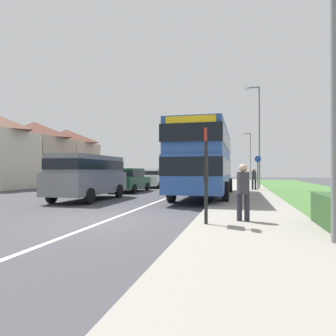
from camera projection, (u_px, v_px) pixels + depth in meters
The scene contains 16 objects.
ground_plane at pixel (107, 221), 8.94m from camera, with size 120.00×120.00×0.00m, color #424247.
lane_marking_centre at pixel (169, 197), 16.72m from camera, with size 0.14×60.00×0.01m, color silver.
pavement_near_side at pixel (248, 202), 13.79m from camera, with size 3.20×68.00×0.12m, color gray.
double_decker_bus at pixel (204, 159), 16.42m from camera, with size 2.80×9.68×3.70m.
parked_van_grey at pixel (89, 174), 15.07m from camera, with size 2.11×5.34×2.24m.
parked_car_dark_green at pixel (129, 179), 20.91m from camera, with size 1.95×4.47×1.63m.
parked_car_white at pixel (153, 177), 26.31m from camera, with size 1.99×4.45×1.61m.
parked_car_black at pixel (168, 176), 31.66m from camera, with size 1.90×4.09×1.67m.
pedestrian_at_stop at pixel (243, 189), 8.15m from camera, with size 0.34×0.34×1.67m.
pedestrian_walking_away at pixel (254, 178), 21.40m from camera, with size 0.34×0.34×1.67m.
bus_stop_sign at pixel (206, 169), 7.71m from camera, with size 0.09×0.52×2.60m.
cycle_route_sign at pixel (258, 171), 21.16m from camera, with size 0.44×0.08×2.52m.
street_lamp_near at pixel (327, 45), 5.76m from camera, with size 1.14×0.20×6.72m.
street_lamp_mid at pixel (258, 131), 23.06m from camera, with size 1.14×0.20×7.95m.
street_lamp_far at pixel (250, 153), 41.62m from camera, with size 1.14×0.20×6.68m.
house_terrace_far_side at pixel (34, 154), 29.61m from camera, with size 6.07×16.71×6.30m.
Camera 1 is at (3.86, -8.28, 1.49)m, focal length 32.11 mm.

